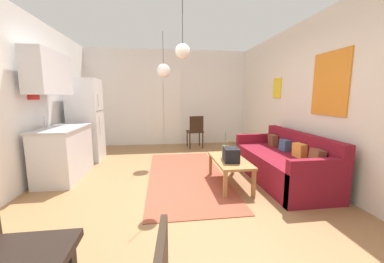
{
  "coord_description": "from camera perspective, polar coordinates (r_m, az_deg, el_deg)",
  "views": [
    {
      "loc": [
        -0.21,
        -3.22,
        1.41
      ],
      "look_at": [
        0.34,
        0.92,
        0.76
      ],
      "focal_mm": 21.09,
      "sensor_mm": 36.0,
      "label": 1
    }
  ],
  "objects": [
    {
      "name": "pendant_lamp_near",
      "position": [
        3.25,
        -2.38,
        19.65
      ],
      "size": [
        0.2,
        0.2,
        0.81
      ],
      "color": "black"
    },
    {
      "name": "refrigerator",
      "position": [
        5.47,
        -25.23,
        2.61
      ],
      "size": [
        0.64,
        0.65,
        1.8
      ],
      "color": "white",
      "rests_on": "ground_plane"
    },
    {
      "name": "handbag",
      "position": [
        3.52,
        9.9,
        -5.75
      ],
      "size": [
        0.26,
        0.32,
        0.32
      ],
      "color": "black",
      "rests_on": "coffee_table"
    },
    {
      "name": "wall_back",
      "position": [
        6.72,
        -5.98,
        8.32
      ],
      "size": [
        4.77,
        0.13,
        2.73
      ],
      "color": "white",
      "rests_on": "ground_plane"
    },
    {
      "name": "area_rug",
      "position": [
        4.15,
        -1.45,
        -11.0
      ],
      "size": [
        1.32,
        3.01,
        0.01
      ],
      "primitive_type": "cube",
      "color": "#9E4733",
      "rests_on": "ground_plane"
    },
    {
      "name": "pendant_lamp_far",
      "position": [
        4.94,
        -7.24,
        15.01
      ],
      "size": [
        0.29,
        0.29,
        0.93
      ],
      "color": "black"
    },
    {
      "name": "kitchen_counter",
      "position": [
        4.47,
        -30.36,
        0.03
      ],
      "size": [
        0.61,
        1.25,
        2.14
      ],
      "color": "silver",
      "rests_on": "ground_plane"
    },
    {
      "name": "couch",
      "position": [
        4.15,
        22.19,
        -7.65
      ],
      "size": [
        0.85,
        2.01,
        0.82
      ],
      "color": "maroon",
      "rests_on": "ground_plane"
    },
    {
      "name": "bamboo_vase",
      "position": [
        3.71,
        8.32,
        -5.05
      ],
      "size": [
        0.1,
        0.1,
        0.42
      ],
      "color": "#47704C",
      "rests_on": "coffee_table"
    },
    {
      "name": "accent_chair",
      "position": [
        6.18,
        0.88,
        0.41
      ],
      "size": [
        0.46,
        0.44,
        0.89
      ],
      "rotation": [
        0.0,
        0.0,
        3.25
      ],
      "color": "black",
      "rests_on": "ground_plane"
    },
    {
      "name": "wall_right",
      "position": [
        4.1,
        30.94,
        6.98
      ],
      "size": [
        0.12,
        7.1,
        2.73
      ],
      "color": "silver",
      "rests_on": "ground_plane"
    },
    {
      "name": "coffee_table",
      "position": [
        3.69,
        9.52,
        -7.71
      ],
      "size": [
        0.5,
        1.04,
        0.42
      ],
      "color": "#A87542",
      "rests_on": "ground_plane"
    },
    {
      "name": "ground_plane",
      "position": [
        3.54,
        -3.66,
        -15.59
      ],
      "size": [
        5.17,
        7.5,
        0.1
      ],
      "primitive_type": "cube",
      "color": "#996D44"
    }
  ]
}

